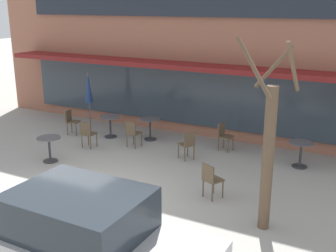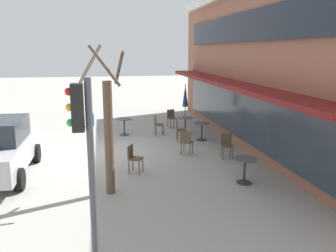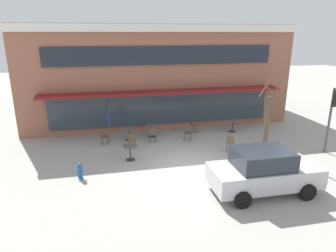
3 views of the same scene
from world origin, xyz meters
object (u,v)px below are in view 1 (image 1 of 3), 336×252
Objects in this scene: cafe_table_mid_patio at (110,123)px; parked_sedan at (86,244)px; cafe_table_near_wall at (301,150)px; cafe_chair_5 at (71,120)px; cafe_chair_2 at (211,178)px; street_tree at (268,150)px; cafe_table_by_tree at (49,145)px; cafe_chair_1 at (224,135)px; cafe_chair_4 at (188,143)px; cafe_chair_3 at (133,132)px; patio_umbrella_green_folded at (88,88)px; cafe_chair_0 at (88,133)px; cafe_table_streetside at (150,125)px.

cafe_table_mid_patio is 0.18× the size of parked_sedan.
cafe_table_near_wall is 7.99m from cafe_chair_5.
cafe_chair_5 is at bearing 131.95° from parked_sedan.
street_tree is at bearing -27.09° from cafe_chair_2.
cafe_table_by_tree is 0.19× the size of street_tree.
cafe_chair_1 and cafe_chair_4 have the same top height.
cafe_chair_4 is at bearing -5.43° from cafe_chair_3.
cafe_chair_4 reaches higher than cafe_table_mid_patio.
patio_umbrella_green_folded is at bearing -176.34° from cafe_chair_1.
cafe_chair_5 is at bearing 175.33° from cafe_chair_4.
cafe_chair_5 reaches higher than cafe_table_near_wall.
cafe_chair_2 is at bearing 152.91° from street_tree.
cafe_chair_1 is at bearing 25.25° from cafe_chair_0.
patio_umbrella_green_folded is 2.74m from cafe_chair_3.
cafe_table_streetside is 0.19× the size of street_tree.
cafe_chair_0 is 4.43m from cafe_chair_1.
cafe_table_mid_patio is 0.85× the size of cafe_chair_4.
parked_sedan is (1.15, -6.26, 0.35)m from cafe_chair_4.
cafe_table_by_tree is 0.85× the size of cafe_chair_5.
cafe_table_near_wall is 1.00× the size of cafe_table_streetside.
cafe_table_by_tree is at bearing 172.98° from street_tree.
street_tree reaches higher than cafe_table_mid_patio.
cafe_chair_5 is at bearing 175.92° from cafe_chair_3.
cafe_table_near_wall is at bearing 4.27° from cafe_chair_5.
cafe_table_streetside is 0.85× the size of cafe_chair_2.
cafe_chair_3 is at bearing -18.79° from patio_umbrella_green_folded.
cafe_chair_3 is at bearing -4.08° from cafe_chair_5.
cafe_table_by_tree is at bearing -74.16° from patio_umbrella_green_folded.
street_tree is at bearing 59.37° from parked_sedan.
cafe_table_streetside is 0.85× the size of cafe_chair_0.
street_tree is at bearing -89.96° from cafe_table_near_wall.
patio_umbrella_green_folded reaches higher than cafe_chair_1.
cafe_chair_3 is 2.10m from cafe_chair_4.
cafe_chair_0 and cafe_chair_2 have the same top height.
cafe_table_streetside is 6.66m from street_tree.
parked_sedan is (0.49, -7.59, 0.35)m from cafe_chair_1.
cafe_table_near_wall is at bearing 13.40° from cafe_chair_0.
cafe_table_near_wall is 0.18× the size of parked_sedan.
cafe_table_mid_patio is 0.85× the size of cafe_chair_2.
parked_sedan is at bearing -86.29° from cafe_chair_1.
cafe_chair_4 is 0.22× the size of street_tree.
cafe_table_near_wall is 6.52m from cafe_table_mid_patio.
cafe_chair_5 is (-1.45, -0.36, 0.01)m from cafe_table_mid_patio.
cafe_chair_2 is 0.22× the size of street_tree.
cafe_chair_4 reaches higher than cafe_table_by_tree.
parked_sedan is (4.74, -4.19, 0.36)m from cafe_table_by_tree.
cafe_table_streetside is at bearing 16.47° from cafe_table_mid_patio.
cafe_table_near_wall is 0.85× the size of cafe_chair_2.
parked_sedan is at bearing -67.08° from cafe_table_streetside.
cafe_chair_1 is 1.49m from cafe_chair_4.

